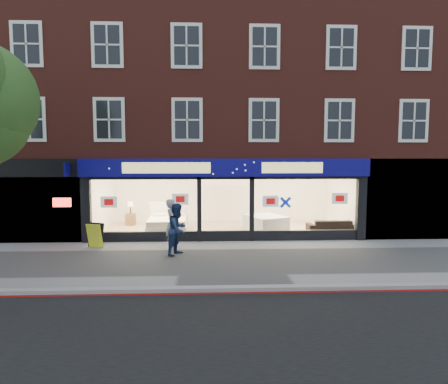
{
  "coord_description": "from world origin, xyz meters",
  "views": [
    {
      "loc": [
        -0.74,
        -12.74,
        3.44
      ],
      "look_at": [
        -0.09,
        2.5,
        2.02
      ],
      "focal_mm": 32.0,
      "sensor_mm": 36.0,
      "label": 1
    }
  ],
  "objects": [
    {
      "name": "display_bed",
      "position": [
        -2.48,
        4.64,
        0.43
      ],
      "size": [
        1.78,
        2.14,
        1.18
      ],
      "rotation": [
        0.0,
        0.0,
        0.03
      ],
      "color": "white",
      "rests_on": "showroom_floor"
    },
    {
      "name": "showroom_floor",
      "position": [
        0.0,
        5.25,
        0.05
      ],
      "size": [
        11.0,
        4.5,
        0.1
      ],
      "primitive_type": "cube",
      "color": "tan",
      "rests_on": "ground"
    },
    {
      "name": "building",
      "position": [
        -0.02,
        6.93,
        6.67
      ],
      "size": [
        19.0,
        8.26,
        10.3
      ],
      "color": "maroon",
      "rests_on": "ground"
    },
    {
      "name": "mattress_stack",
      "position": [
        1.84,
        4.53,
        0.44
      ],
      "size": [
        1.96,
        2.14,
        0.68
      ],
      "rotation": [
        0.0,
        0.0,
        0.43
      ],
      "color": "silver",
      "rests_on": "showroom_floor"
    },
    {
      "name": "kerb_stone",
      "position": [
        0.0,
        -2.9,
        0.06
      ],
      "size": [
        60.0,
        0.25,
        0.12
      ],
      "primitive_type": "cube",
      "color": "gray",
      "rests_on": "ground"
    },
    {
      "name": "kerb_line",
      "position": [
        0.0,
        -3.1,
        0.01
      ],
      "size": [
        60.0,
        0.1,
        0.01
      ],
      "primitive_type": "cube",
      "color": "#8C0A07",
      "rests_on": "ground"
    },
    {
      "name": "sofa",
      "position": [
        4.57,
        3.9,
        0.4
      ],
      "size": [
        2.04,
        0.81,
        0.6
      ],
      "primitive_type": "imported",
      "rotation": [
        0.0,
        0.0,
        3.15
      ],
      "color": "black",
      "rests_on": "showroom_floor"
    },
    {
      "name": "pedestrian_blue",
      "position": [
        -1.75,
        0.89,
        0.89
      ],
      "size": [
        1.01,
        1.09,
        1.79
      ],
      "primitive_type": "imported",
      "rotation": [
        0.0,
        0.0,
        1.08
      ],
      "color": "#1B2A4D",
      "rests_on": "ground"
    },
    {
      "name": "bedside_table",
      "position": [
        -4.4,
        6.3,
        0.38
      ],
      "size": [
        0.47,
        0.47,
        0.55
      ],
      "primitive_type": "cube",
      "rotation": [
        0.0,
        0.0,
        0.04
      ],
      "color": "brown",
      "rests_on": "showroom_floor"
    },
    {
      "name": "a_board",
      "position": [
        -4.9,
        2.06,
        0.46
      ],
      "size": [
        0.69,
        0.56,
        0.92
      ],
      "primitive_type": "cube",
      "rotation": [
        0.0,
        0.0,
        -0.33
      ],
      "color": "gold",
      "rests_on": "ground"
    },
    {
      "name": "pedestrian_grey",
      "position": [
        -2.04,
        1.83,
        0.92
      ],
      "size": [
        0.52,
        0.72,
        1.84
      ],
      "primitive_type": "imported",
      "rotation": [
        0.0,
        0.0,
        1.69
      ],
      "color": "#939499",
      "rests_on": "ground"
    },
    {
      "name": "ground",
      "position": [
        0.0,
        0.0,
        0.0
      ],
      "size": [
        120.0,
        120.0,
        0.0
      ],
      "primitive_type": "plane",
      "color": "gray",
      "rests_on": "ground"
    }
  ]
}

